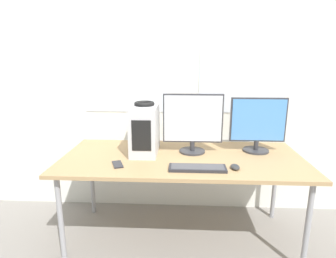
% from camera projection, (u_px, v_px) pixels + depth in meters
% --- Properties ---
extents(wall_back, '(8.00, 0.07, 2.70)m').
position_uv_depth(wall_back, '(183.00, 75.00, 2.66)').
color(wall_back, silver).
rests_on(wall_back, ground_plane).
extents(desk, '(1.92, 0.88, 0.74)m').
position_uv_depth(desk, '(182.00, 162.00, 2.27)').
color(desk, tan).
rests_on(desk, ground_plane).
extents(pc_tower, '(0.21, 0.40, 0.40)m').
position_uv_depth(pc_tower, '(145.00, 129.00, 2.31)').
color(pc_tower, silver).
rests_on(pc_tower, desk).
extents(headphones, '(0.17, 0.17, 0.03)m').
position_uv_depth(headphones, '(144.00, 104.00, 2.26)').
color(headphones, black).
rests_on(headphones, pc_tower).
extents(monitor_main, '(0.49, 0.21, 0.49)m').
position_uv_depth(monitor_main, '(193.00, 122.00, 2.30)').
color(monitor_main, '#333338').
rests_on(monitor_main, desk).
extents(monitor_right_near, '(0.46, 0.21, 0.46)m').
position_uv_depth(monitor_right_near, '(258.00, 124.00, 2.33)').
color(monitor_right_near, '#333338').
rests_on(monitor_right_near, desk).
extents(keyboard, '(0.41, 0.13, 0.02)m').
position_uv_depth(keyboard, '(197.00, 168.00, 1.99)').
color(keyboard, '#28282D').
rests_on(keyboard, desk).
extents(mouse, '(0.06, 0.10, 0.03)m').
position_uv_depth(mouse, '(235.00, 167.00, 2.00)').
color(mouse, '#2D2D2D').
rests_on(mouse, desk).
extents(cell_phone, '(0.12, 0.16, 0.01)m').
position_uv_depth(cell_phone, '(117.00, 164.00, 2.08)').
color(cell_phone, '#232328').
rests_on(cell_phone, desk).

